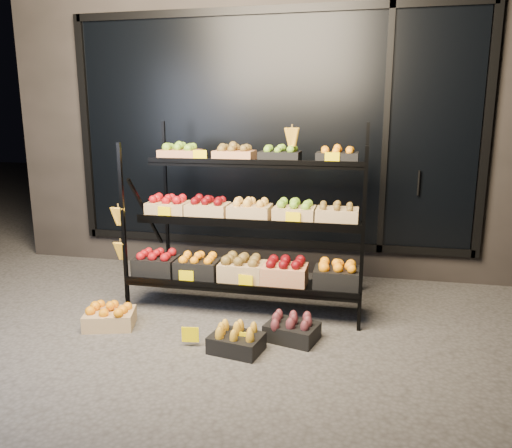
# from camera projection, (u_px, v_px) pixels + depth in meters

# --- Properties ---
(ground) EXTENTS (24.00, 24.00, 0.00)m
(ground) POSITION_uv_depth(u_px,v_px,m) (232.00, 328.00, 4.14)
(ground) COLOR #514F4C
(ground) RESTS_ON ground
(building) EXTENTS (6.00, 2.08, 3.50)m
(building) POSITION_uv_depth(u_px,v_px,m) (285.00, 113.00, 6.22)
(building) COLOR #2D2826
(building) RESTS_ON ground
(display_rack) EXTENTS (2.18, 1.02, 1.73)m
(display_rack) POSITION_uv_depth(u_px,v_px,m) (247.00, 220.00, 4.54)
(display_rack) COLOR black
(display_rack) RESTS_ON ground
(tag_floor_a) EXTENTS (0.13, 0.01, 0.12)m
(tag_floor_a) POSITION_uv_depth(u_px,v_px,m) (190.00, 339.00, 3.79)
(tag_floor_a) COLOR #FEDC00
(tag_floor_a) RESTS_ON ground
(tag_floor_b) EXTENTS (0.13, 0.01, 0.12)m
(tag_floor_b) POSITION_uv_depth(u_px,v_px,m) (244.00, 345.00, 3.70)
(tag_floor_b) COLOR #FEDC00
(tag_floor_b) RESTS_ON ground
(floor_crate_left) EXTENTS (0.46, 0.39, 0.20)m
(floor_crate_left) POSITION_uv_depth(u_px,v_px,m) (110.00, 316.00, 4.14)
(floor_crate_left) COLOR tan
(floor_crate_left) RESTS_ON ground
(floor_crate_midleft) EXTENTS (0.42, 0.34, 0.19)m
(floor_crate_midleft) POSITION_uv_depth(u_px,v_px,m) (236.00, 340.00, 3.71)
(floor_crate_midleft) COLOR black
(floor_crate_midleft) RESTS_ON ground
(floor_crate_right) EXTENTS (0.45, 0.37, 0.20)m
(floor_crate_right) POSITION_uv_depth(u_px,v_px,m) (292.00, 329.00, 3.90)
(floor_crate_right) COLOR black
(floor_crate_right) RESTS_ON ground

